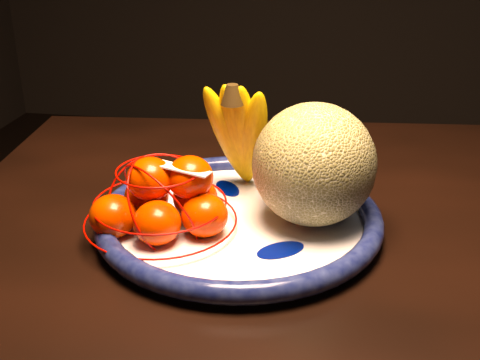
# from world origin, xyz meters

# --- Properties ---
(dining_table) EXTENTS (1.46, 0.96, 0.69)m
(dining_table) POSITION_xyz_m (-0.07, -0.11, 0.62)
(dining_table) COLOR black
(dining_table) RESTS_ON ground
(fruit_bowl) EXTENTS (0.40, 0.40, 0.03)m
(fruit_bowl) POSITION_xyz_m (-0.32, -0.19, 0.71)
(fruit_bowl) COLOR white
(fruit_bowl) RESTS_ON dining_table
(cantaloupe) EXTENTS (0.17, 0.17, 0.17)m
(cantaloupe) POSITION_xyz_m (-0.22, -0.18, 0.79)
(cantaloupe) COLOR olive
(cantaloupe) RESTS_ON fruit_bowl
(banana_bunch) EXTENTS (0.13, 0.12, 0.19)m
(banana_bunch) POSITION_xyz_m (-0.33, -0.10, 0.81)
(banana_bunch) COLOR yellow
(banana_bunch) RESTS_ON fruit_bowl
(mandarin_bag) EXTENTS (0.21, 0.21, 0.13)m
(mandarin_bag) POSITION_xyz_m (-0.41, -0.23, 0.75)
(mandarin_bag) COLOR #FF4300
(mandarin_bag) RESTS_ON fruit_bowl
(price_tag) EXTENTS (0.08, 0.04, 0.01)m
(price_tag) POSITION_xyz_m (-0.38, -0.23, 0.80)
(price_tag) COLOR white
(price_tag) RESTS_ON mandarin_bag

